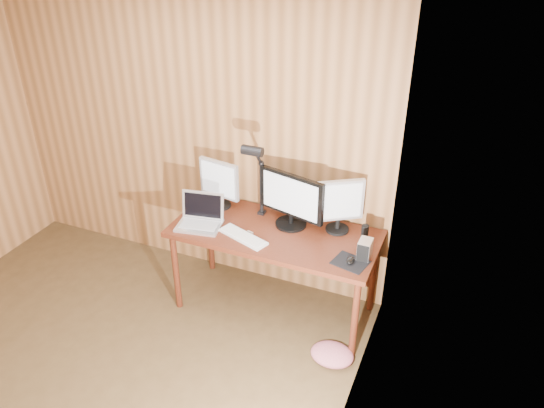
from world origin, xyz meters
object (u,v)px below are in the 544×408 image
Objects in this scene: monitor_right at (339,204)px; hard_drive at (365,249)px; laptop at (201,217)px; desk at (278,240)px; monitor_center at (291,200)px; phone at (246,235)px; speaker at (365,233)px; mouse at (350,260)px; keyboard at (243,237)px; desk_lamp at (257,170)px; monitor_left at (219,183)px.

monitor_right is 3.02× the size of hard_drive.
hard_drive is (1.29, 0.04, 0.01)m from laptop.
desk is 0.63m from laptop.
desk is at bearing -126.71° from monitor_center.
phone is 0.89m from speaker.
desk is at bearing 65.09° from phone.
monitor_right reaches higher than mouse.
hard_drive is at bearing -76.64° from monitor_right.
keyboard is at bearing 178.63° from monitor_right.
laptop is at bearing -168.21° from speaker.
monitor_center is 0.35m from desk_lamp.
monitor_center is 0.79× the size of desk_lamp.
desk_lamp is at bearing 111.02° from phone.
desk is 2.89× the size of monitor_center.
hard_drive reaches higher than speaker.
phone is (-0.82, 0.04, -0.01)m from mouse.
monitor_left is 0.34m from laptop.
keyboard is 3.80× the size of phone.
laptop reaches higher than speaker.
desk is 0.76m from hard_drive.
hard_drive is 1.08× the size of speaker.
monitor_left is 0.42m from desk_lamp.
monitor_left is 0.96× the size of keyboard.
mouse is at bearing 13.33° from phone.
desk is 0.58m from monitor_right.
hard_drive is (0.07, 0.10, 0.05)m from mouse.
desk_lamp is (0.38, 0.24, 0.37)m from laptop.
laptop is (-0.58, -0.19, 0.18)m from desk.
monitor_right is 0.61× the size of desk_lamp.
desk is 0.69m from speaker.
speaker is (1.24, 0.26, 0.01)m from laptop.
monitor_center is (0.08, 0.07, 0.35)m from desk.
mouse is at bearing -93.13° from monitor_right.
laptop is 0.58m from desk_lamp.
phone is at bearing -90.43° from desk_lamp.
phone is at bearing -175.76° from hard_drive.
desk is at bearing 7.89° from laptop.
speaker is (0.02, 0.31, 0.04)m from mouse.
mouse is (0.83, 0.00, 0.01)m from keyboard.
desk is 12.22× the size of speaker.
speaker reaches higher than keyboard.
keyboard is at bearing -159.70° from speaker.
desk_lamp reaches higher than desk.
desk_lamp is (-0.20, 0.05, 0.55)m from desk.
monitor_right is (0.44, 0.13, 0.35)m from desk.
speaker is (1.23, -0.04, -0.15)m from monitor_left.
desk_lamp is (-0.02, 0.26, 0.43)m from phone.
monitor_center is at bearing 39.16° from desk.
phone is (-0.18, -0.20, 0.13)m from desk.
monitor_center reaches higher than keyboard.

